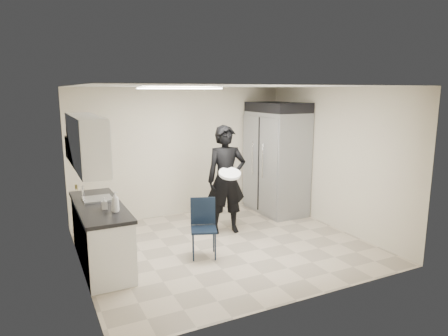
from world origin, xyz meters
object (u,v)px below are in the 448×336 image
commercial_fridge (276,163)px  folding_chair (204,229)px  lower_counter (101,236)px  man_tuxedo (226,180)px

commercial_fridge → folding_chair: 2.84m
lower_counter → folding_chair: 1.53m
commercial_fridge → man_tuxedo: (-1.51, -0.67, -0.08)m
lower_counter → folding_chair: (1.46, -0.44, 0.01)m
commercial_fridge → man_tuxedo: commercial_fridge is taller
folding_chair → man_tuxedo: 1.29m
lower_counter → man_tuxedo: size_ratio=0.98×
lower_counter → folding_chair: folding_chair is taller
commercial_fridge → man_tuxedo: bearing=-156.1°
commercial_fridge → folding_chair: size_ratio=2.40×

